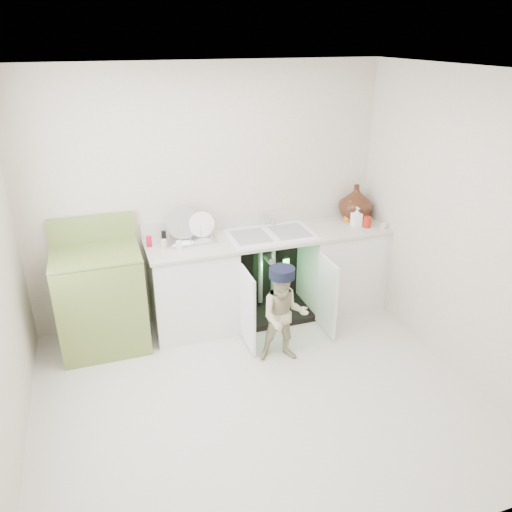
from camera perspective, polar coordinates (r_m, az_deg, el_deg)
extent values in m
plane|color=beige|center=(4.23, 0.07, -15.74)|extent=(3.50, 3.50, 0.00)
cube|color=beige|center=(4.91, -5.56, 6.73)|extent=(3.50, 2.50, 0.02)
cube|color=beige|center=(2.39, 12.04, -14.36)|extent=(3.50, 2.50, 0.02)
cube|color=beige|center=(4.40, 22.23, 2.87)|extent=(2.50, 3.00, 0.02)
plane|color=white|center=(3.25, 0.09, 20.36)|extent=(3.50, 3.50, 0.00)
cube|color=white|center=(4.91, -7.20, -3.75)|extent=(0.80, 0.60, 0.86)
cube|color=white|center=(5.40, 9.61, -1.19)|extent=(0.80, 0.60, 0.86)
cube|color=black|center=(5.33, 0.62, -1.20)|extent=(0.80, 0.06, 0.86)
cube|color=black|center=(5.29, 1.57, -6.31)|extent=(0.80, 0.60, 0.06)
cylinder|color=gray|center=(5.16, 0.51, -1.88)|extent=(0.05, 0.05, 0.70)
cylinder|color=gray|center=(5.20, 1.97, -1.66)|extent=(0.05, 0.05, 0.70)
cylinder|color=gray|center=(5.06, 1.45, -0.27)|extent=(0.07, 0.18, 0.07)
cube|color=white|center=(4.59, -0.95, -6.15)|extent=(0.03, 0.40, 0.76)
cube|color=white|center=(4.86, 8.10, -4.57)|extent=(0.02, 0.40, 0.76)
cube|color=beige|center=(4.91, 1.68, 2.31)|extent=(2.44, 0.64, 0.03)
cube|color=beige|center=(5.14, 0.57, 4.39)|extent=(2.44, 0.02, 0.15)
cube|color=white|center=(4.91, 1.68, 2.42)|extent=(0.85, 0.55, 0.02)
cube|color=gray|center=(4.84, -0.60, 2.24)|extent=(0.34, 0.40, 0.01)
cube|color=gray|center=(4.98, 3.90, 2.80)|extent=(0.34, 0.40, 0.01)
cylinder|color=silver|center=(5.07, 0.84, 4.29)|extent=(0.03, 0.03, 0.17)
cylinder|color=silver|center=(4.99, 1.07, 4.88)|extent=(0.02, 0.14, 0.02)
cylinder|color=silver|center=(5.12, 2.00, 3.90)|extent=(0.04, 0.04, 0.06)
cylinder|color=silver|center=(5.27, 14.43, -0.87)|extent=(0.01, 0.01, 0.70)
cube|color=silver|center=(5.20, 14.34, 3.32)|extent=(0.04, 0.02, 0.06)
cube|color=silver|center=(4.82, -7.71, 1.95)|extent=(0.50, 0.34, 0.02)
cylinder|color=silver|center=(4.80, -8.34, 2.97)|extent=(0.31, 0.11, 0.30)
cylinder|color=white|center=(4.81, -6.19, 3.02)|extent=(0.25, 0.06, 0.24)
cylinder|color=silver|center=(4.66, -9.94, 2.16)|extent=(0.01, 0.01, 0.15)
cylinder|color=silver|center=(4.68, -8.73, 2.32)|extent=(0.01, 0.01, 0.15)
cylinder|color=silver|center=(4.69, -7.52, 2.47)|extent=(0.01, 0.01, 0.15)
cylinder|color=silver|center=(4.71, -6.32, 2.62)|extent=(0.01, 0.01, 0.15)
cylinder|color=silver|center=(4.73, -5.14, 2.77)|extent=(0.01, 0.01, 0.15)
imported|color=#4C2415|center=(5.37, 11.30, 6.05)|extent=(0.36, 0.36, 0.37)
imported|color=orange|center=(5.31, 10.51, 5.12)|extent=(0.09, 0.09, 0.23)
imported|color=white|center=(5.19, 11.43, 4.43)|extent=(0.09, 0.09, 0.20)
cylinder|color=#A81E0E|center=(5.20, 12.57, 3.81)|extent=(0.08, 0.08, 0.11)
cylinder|color=red|center=(4.72, -12.13, 1.64)|extent=(0.05, 0.05, 0.10)
cylinder|color=#BEB18B|center=(4.66, -10.48, 1.37)|extent=(0.06, 0.06, 0.08)
cylinder|color=black|center=(4.77, -10.48, 2.15)|extent=(0.04, 0.04, 0.12)
cube|color=silver|center=(4.58, -8.78, 1.16)|extent=(0.05, 0.05, 0.09)
cube|color=olive|center=(4.81, -17.22, -4.91)|extent=(0.77, 0.65, 0.93)
cube|color=olive|center=(4.60, -17.95, 0.31)|extent=(0.77, 0.65, 0.02)
cube|color=olive|center=(4.82, -18.26, 2.99)|extent=(0.77, 0.06, 0.24)
cylinder|color=black|center=(4.47, -20.30, -0.87)|extent=(0.17, 0.17, 0.02)
cylinder|color=silver|center=(4.46, -20.33, -0.73)|extent=(0.20, 0.20, 0.01)
cylinder|color=black|center=(4.76, -20.30, 0.68)|extent=(0.17, 0.17, 0.02)
cylinder|color=silver|center=(4.76, -20.32, 0.82)|extent=(0.20, 0.20, 0.01)
cylinder|color=black|center=(4.46, -15.42, -0.22)|extent=(0.17, 0.17, 0.02)
cylinder|color=silver|center=(4.46, -15.44, -0.08)|extent=(0.20, 0.20, 0.01)
cylinder|color=black|center=(4.76, -15.72, 1.29)|extent=(0.17, 0.17, 0.02)
cylinder|color=silver|center=(4.75, -15.73, 1.42)|extent=(0.20, 0.20, 0.01)
imported|color=tan|center=(4.41, 3.21, -6.86)|extent=(0.50, 0.43, 0.89)
cylinder|color=black|center=(4.21, 3.33, -2.02)|extent=(0.27, 0.27, 0.09)
cube|color=black|center=(4.32, 3.15, -1.85)|extent=(0.19, 0.13, 0.01)
cube|color=black|center=(4.70, 3.42, -0.99)|extent=(0.07, 0.01, 0.14)
cube|color=#26F23F|center=(4.69, 3.46, -1.03)|extent=(0.06, 0.00, 0.12)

